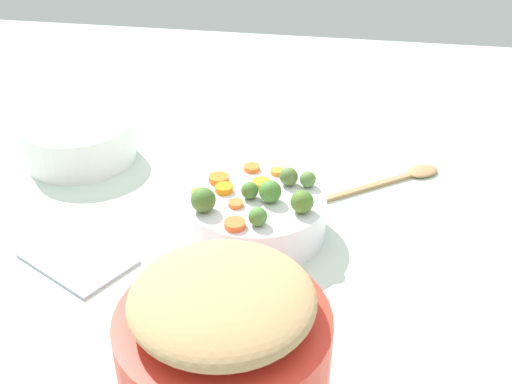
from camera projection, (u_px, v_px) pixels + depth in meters
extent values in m
cube|color=silver|center=(249.00, 241.00, 1.05)|extent=(2.40, 2.40, 0.02)
cylinder|color=white|center=(256.00, 215.00, 1.03)|extent=(0.24, 0.24, 0.07)
cylinder|color=red|center=(225.00, 361.00, 0.70)|extent=(0.25, 0.25, 0.14)
ellipsoid|color=tan|center=(222.00, 299.00, 0.65)|extent=(0.21, 0.21, 0.05)
cylinder|color=orange|center=(200.00, 192.00, 1.02)|extent=(0.04, 0.04, 0.01)
cylinder|color=orange|center=(277.00, 172.00, 1.08)|extent=(0.03, 0.03, 0.01)
cylinder|color=orange|center=(236.00, 204.00, 0.99)|extent=(0.03, 0.03, 0.01)
cylinder|color=orange|center=(235.00, 224.00, 0.93)|extent=(0.05, 0.05, 0.01)
cylinder|color=orange|center=(219.00, 179.00, 1.06)|extent=(0.05, 0.05, 0.01)
cylinder|color=orange|center=(252.00, 168.00, 1.09)|extent=(0.03, 0.03, 0.01)
cylinder|color=orange|center=(224.00, 188.00, 1.03)|extent=(0.04, 0.04, 0.01)
cylinder|color=orange|center=(262.00, 183.00, 1.04)|extent=(0.05, 0.05, 0.01)
sphere|color=#4D782C|center=(302.00, 202.00, 0.96)|extent=(0.04, 0.04, 0.04)
sphere|color=#47712E|center=(203.00, 200.00, 0.97)|extent=(0.04, 0.04, 0.04)
sphere|color=#4C8839|center=(258.00, 217.00, 0.93)|extent=(0.03, 0.03, 0.03)
sphere|color=#467F30|center=(270.00, 191.00, 0.99)|extent=(0.04, 0.04, 0.04)
sphere|color=#567C3A|center=(308.00, 179.00, 1.04)|extent=(0.03, 0.03, 0.03)
sphere|color=#557237|center=(289.00, 177.00, 1.04)|extent=(0.03, 0.03, 0.03)
sphere|color=#45722E|center=(247.00, 190.00, 1.00)|extent=(0.03, 0.03, 0.03)
cube|color=#AB8053|center=(370.00, 187.00, 1.18)|extent=(0.18, 0.15, 0.01)
ellipsoid|color=#AB8053|center=(422.00, 171.00, 1.23)|extent=(0.09, 0.08, 0.01)
cylinder|color=white|center=(80.00, 141.00, 1.26)|extent=(0.23, 0.23, 0.09)
cube|color=#A3ADC2|center=(78.00, 259.00, 0.98)|extent=(0.21, 0.18, 0.01)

